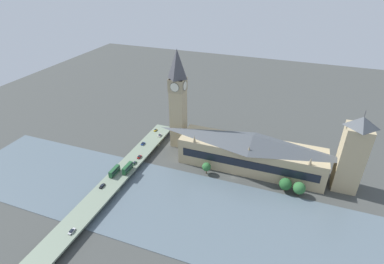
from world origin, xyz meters
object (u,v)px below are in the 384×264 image
(road_bridge, at_px, (110,185))
(double_decker_bus_lead, at_px, (114,171))
(victoria_tower, at_px, (352,154))
(car_southbound_tail, at_px, (102,186))
(car_southbound_extra, at_px, (160,135))
(car_northbound_lead, at_px, (139,157))
(car_southbound_mid, at_px, (72,231))
(parliament_hall, at_px, (251,152))
(car_northbound_mid, at_px, (134,163))
(car_northbound_tail, at_px, (143,144))
(clock_tower, at_px, (178,98))
(double_decker_bus_mid, at_px, (128,168))
(car_southbound_lead, at_px, (156,130))

(road_bridge, bearing_deg, double_decker_bus_lead, 15.95)
(victoria_tower, distance_m, double_decker_bus_lead, 152.47)
(car_southbound_tail, bearing_deg, car_southbound_extra, -5.44)
(car_northbound_lead, xyz_separation_m, car_southbound_tail, (-36.99, 6.29, -0.07))
(victoria_tower, distance_m, car_southbound_mid, 169.33)
(road_bridge, bearing_deg, victoria_tower, -68.67)
(parliament_hall, height_order, road_bridge, parliament_hall)
(car_northbound_mid, bearing_deg, car_northbound_lead, 3.33)
(parliament_hall, xyz_separation_m, car_southbound_mid, (-95.84, 76.51, -8.24))
(victoria_tower, height_order, car_northbound_tail, victoria_tower)
(clock_tower, bearing_deg, double_decker_bus_mid, 161.47)
(double_decker_bus_mid, bearing_deg, car_southbound_lead, 7.32)
(car_southbound_mid, height_order, car_southbound_tail, car_southbound_mid)
(clock_tower, distance_m, car_northbound_lead, 51.91)
(victoria_tower, relative_size, car_northbound_mid, 12.82)
(car_northbound_lead, bearing_deg, victoria_tower, -80.88)
(double_decker_bus_mid, distance_m, car_northbound_mid, 9.26)
(double_decker_bus_lead, distance_m, car_southbound_mid, 51.22)
(car_northbound_lead, bearing_deg, car_southbound_tail, 170.35)
(car_northbound_tail, xyz_separation_m, car_southbound_mid, (-90.83, -6.72, -0.05))
(clock_tower, height_order, car_southbound_tail, clock_tower)
(road_bridge, height_order, car_southbound_mid, car_southbound_mid)
(double_decker_bus_lead, height_order, car_southbound_extra, double_decker_bus_lead)
(parliament_hall, bearing_deg, car_northbound_lead, 106.07)
(clock_tower, xyz_separation_m, double_decker_bus_mid, (-50.47, 16.91, -33.62))
(car_southbound_extra, bearing_deg, car_northbound_lead, 179.28)
(clock_tower, xyz_separation_m, double_decker_bus_lead, (-56.36, 23.51, -33.80))
(road_bridge, height_order, car_northbound_mid, car_northbound_mid)
(car_southbound_mid, bearing_deg, car_northbound_mid, -0.08)
(victoria_tower, height_order, car_southbound_mid, victoria_tower)
(road_bridge, xyz_separation_m, double_decker_bus_mid, (16.05, -3.70, 3.58))
(car_southbound_mid, relative_size, car_southbound_tail, 0.95)
(car_northbound_tail, bearing_deg, road_bridge, -176.35)
(car_southbound_mid, bearing_deg, clock_tower, -9.07)
(car_southbound_extra, bearing_deg, car_northbound_mid, -179.94)
(parliament_hall, xyz_separation_m, car_northbound_mid, (-30.13, 76.43, -8.24))
(car_northbound_lead, height_order, car_southbound_mid, car_northbound_lead)
(clock_tower, xyz_separation_m, victoria_tower, (-11.26, -120.89, -14.83))
(car_southbound_lead, bearing_deg, car_southbound_tail, -179.64)
(victoria_tower, bearing_deg, car_northbound_tail, 92.00)
(car_northbound_lead, height_order, car_northbound_mid, car_northbound_lead)
(car_southbound_lead, distance_m, car_southbound_mid, 114.02)
(car_northbound_lead, xyz_separation_m, car_southbound_extra, (33.46, -0.42, -0.05))
(car_northbound_mid, distance_m, car_southbound_extra, 41.44)
(car_northbound_mid, bearing_deg, car_southbound_mid, 179.92)
(car_southbound_extra, bearing_deg, clock_tower, -90.01)
(car_northbound_tail, distance_m, car_southbound_tail, 54.13)
(car_northbound_lead, relative_size, car_southbound_mid, 0.93)
(clock_tower, relative_size, car_southbound_lead, 20.28)
(victoria_tower, distance_m, car_northbound_lead, 141.67)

